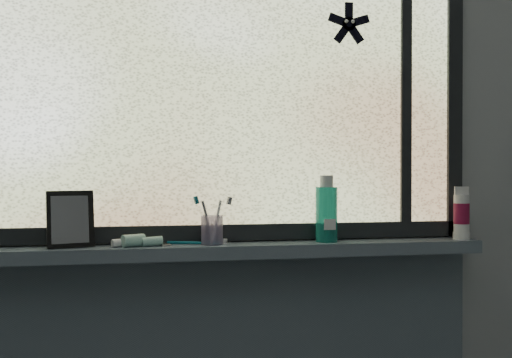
{
  "coord_description": "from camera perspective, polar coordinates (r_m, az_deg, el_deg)",
  "views": [
    {
      "loc": [
        -0.24,
        -0.5,
        1.24
      ],
      "look_at": [
        0.05,
        1.05,
        1.22
      ],
      "focal_mm": 40.0,
      "sensor_mm": 36.0,
      "label": 1
    }
  ],
  "objects": [
    {
      "name": "wall_back",
      "position": [
        1.82,
        -3.09,
        1.03
      ],
      "size": [
        3.0,
        0.01,
        2.5
      ],
      "primitive_type": "cube",
      "color": "#9EA3A8",
      "rests_on": "ground"
    },
    {
      "name": "windowsill",
      "position": [
        1.76,
        -2.77,
        -7.13
      ],
      "size": [
        1.62,
        0.14,
        0.04
      ],
      "primitive_type": "cube",
      "color": "slate",
      "rests_on": "wall_back"
    },
    {
      "name": "window_pane",
      "position": [
        1.82,
        -3.0,
        9.89
      ],
      "size": [
        1.5,
        0.01,
        1.0
      ],
      "primitive_type": "cube",
      "color": "silver",
      "rests_on": "wall_back"
    },
    {
      "name": "frame_bottom",
      "position": [
        1.8,
        -2.98,
        -5.35
      ],
      "size": [
        1.6,
        0.03,
        0.05
      ],
      "primitive_type": "cube",
      "color": "black",
      "rests_on": "windowsill"
    },
    {
      "name": "frame_right",
      "position": [
        2.06,
        19.14,
        8.75
      ],
      "size": [
        0.05,
        0.03,
        1.1
      ],
      "primitive_type": "cube",
      "color": "black",
      "rests_on": "wall_back"
    },
    {
      "name": "frame_mullion",
      "position": [
        1.98,
        14.69,
        9.09
      ],
      "size": [
        0.03,
        0.03,
        1.0
      ],
      "primitive_type": "cube",
      "color": "black",
      "rests_on": "wall_back"
    },
    {
      "name": "starfish_sticker",
      "position": [
        1.94,
        9.27,
        15.04
      ],
      "size": [
        0.15,
        0.02,
        0.15
      ],
      "primitive_type": null,
      "color": "black",
      "rests_on": "window_pane"
    },
    {
      "name": "vanity_mirror",
      "position": [
        1.74,
        -18.06,
        -3.84
      ],
      "size": [
        0.15,
        0.1,
        0.16
      ],
      "primitive_type": "cube",
      "rotation": [
        0.0,
        0.0,
        0.29
      ],
      "color": "black",
      "rests_on": "windowsill"
    },
    {
      "name": "toothpaste_tube",
      "position": [
        1.72,
        -11.44,
        -6.03
      ],
      "size": [
        0.21,
        0.12,
        0.04
      ],
      "primitive_type": null,
      "rotation": [
        0.0,
        0.0,
        0.38
      ],
      "color": "white",
      "rests_on": "windowsill"
    },
    {
      "name": "toothbrush_cup",
      "position": [
        1.74,
        -4.42,
        -5.11
      ],
      "size": [
        0.08,
        0.08,
        0.09
      ],
      "primitive_type": "cylinder",
      "rotation": [
        0.0,
        0.0,
        0.21
      ],
      "color": "#A391C0",
      "rests_on": "windowsill"
    },
    {
      "name": "toothbrush_lying",
      "position": [
        1.75,
        -6.26,
        -6.29
      ],
      "size": [
        0.2,
        0.08,
        0.01
      ],
      "primitive_type": null,
      "rotation": [
        0.0,
        0.0,
        -0.33
      ],
      "color": "#0C5E72",
      "rests_on": "windowsill"
    },
    {
      "name": "mouthwash_bottle",
      "position": [
        1.81,
        7.06,
        -2.95
      ],
      "size": [
        0.08,
        0.08,
        0.17
      ],
      "primitive_type": "cylinder",
      "rotation": [
        0.0,
        0.0,
        0.17
      ],
      "color": "teal",
      "rests_on": "windowsill"
    },
    {
      "name": "cream_tube",
      "position": [
        1.98,
        19.86,
        -3.04
      ],
      "size": [
        0.05,
        0.05,
        0.12
      ],
      "primitive_type": "cylinder",
      "rotation": [
        0.0,
        0.0,
        -0.07
      ],
      "color": "silver",
      "rests_on": "windowsill"
    }
  ]
}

